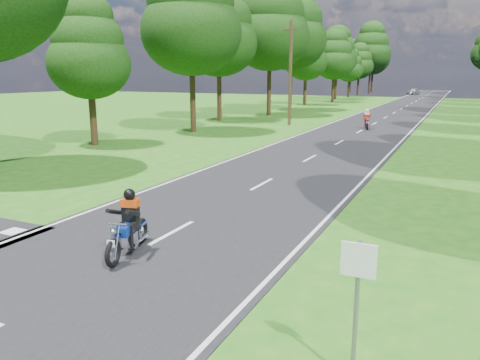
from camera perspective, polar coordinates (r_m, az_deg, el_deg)
The scene contains 9 objects.
ground at distance 10.79m, azimuth -14.23°, elevation -9.50°, with size 160.00×160.00×0.00m, color #1E5E15.
main_road at distance 58.12m, azimuth 19.06°, elevation 8.18°, with size 7.00×140.00×0.02m, color black.
road_markings at distance 56.28m, azimuth 18.69°, elevation 8.09°, with size 7.40×140.00×0.01m.
treeline at distance 68.00m, azimuth 21.85°, elevation 15.51°, with size 40.00×115.35×14.78m.
telegraph_pole at distance 37.74m, azimuth 6.15°, elevation 12.83°, with size 1.20×0.26×8.00m.
road_sign at distance 6.29m, azimuth 14.08°, elevation -12.84°, with size 0.45×0.07×2.00m.
rider_near_blue at distance 10.83m, azimuth -13.61°, elevation -5.08°, with size 0.59×1.78×1.49m, color #0E319C, non-canonical shape.
rider_far_red at distance 36.11m, azimuth 15.20°, elevation 7.18°, with size 0.58×1.75×1.46m, color maroon, non-canonical shape.
distant_car at distance 99.64m, azimuth 20.42°, elevation 10.10°, with size 1.48×3.67×1.25m, color #A8ABAF.
Camera 1 is at (6.50, -7.61, 4.03)m, focal length 35.00 mm.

